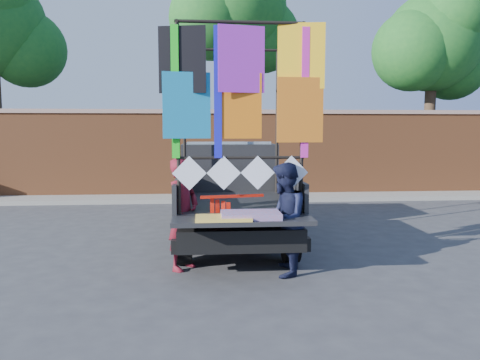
{
  "coord_description": "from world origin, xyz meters",
  "views": [
    {
      "loc": [
        -0.08,
        -7.04,
        2.02
      ],
      "look_at": [
        0.46,
        -0.19,
        1.28
      ],
      "focal_mm": 35.0,
      "sensor_mm": 36.0,
      "label": 1
    }
  ],
  "objects": [
    {
      "name": "ground",
      "position": [
        0.0,
        0.0,
        0.0
      ],
      "size": [
        90.0,
        90.0,
        0.0
      ],
      "primitive_type": "plane",
      "color": "#38383A",
      "rests_on": "ground"
    },
    {
      "name": "brick_wall",
      "position": [
        0.0,
        7.0,
        1.33
      ],
      "size": [
        30.0,
        0.45,
        2.61
      ],
      "color": "#99532C",
      "rests_on": "ground"
    },
    {
      "name": "curb",
      "position": [
        0.0,
        6.3,
        0.06
      ],
      "size": [
        30.0,
        1.2,
        0.12
      ],
      "primitive_type": "cube",
      "color": "gray",
      "rests_on": "ground"
    },
    {
      "name": "tree_mid",
      "position": [
        1.02,
        8.12,
        5.7
      ],
      "size": [
        4.2,
        3.3,
        7.73
      ],
      "color": "#38281C",
      "rests_on": "ground"
    },
    {
      "name": "tree_right",
      "position": [
        7.52,
        8.12,
        4.75
      ],
      "size": [
        4.2,
        3.3,
        6.62
      ],
      "color": "#38281C",
      "rests_on": "ground"
    },
    {
      "name": "pickup_truck",
      "position": [
        0.43,
        2.05,
        0.87
      ],
      "size": [
        2.19,
        5.5,
        3.46
      ],
      "color": "black",
      "rests_on": "ground"
    },
    {
      "name": "woman",
      "position": [
        -0.37,
        -0.36,
        0.81
      ],
      "size": [
        0.64,
        0.71,
        1.62
      ],
      "primitive_type": "imported",
      "rotation": [
        0.0,
        0.0,
        1.02
      ],
      "color": "maroon",
      "rests_on": "ground"
    },
    {
      "name": "man",
      "position": [
        1.02,
        -0.76,
        0.79
      ],
      "size": [
        0.74,
        0.87,
        1.57
      ],
      "primitive_type": "imported",
      "rotation": [
        0.0,
        0.0,
        -1.78
      ],
      "color": "#151935",
      "rests_on": "ground"
    },
    {
      "name": "streamer_bundle",
      "position": [
        0.23,
        -0.57,
        0.9
      ],
      "size": [
        0.9,
        0.2,
        0.63
      ],
      "color": "red",
      "rests_on": "ground"
    }
  ]
}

